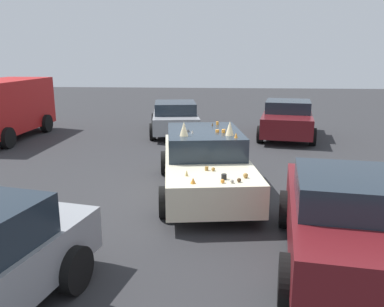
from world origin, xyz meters
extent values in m
plane|color=#2D2D30|center=(0.00, 0.00, 0.00)|extent=(60.00, 60.00, 0.00)
cube|color=beige|center=(0.00, 0.00, 0.58)|extent=(4.87, 2.43, 0.63)
cube|color=#1E2833|center=(0.27, 0.04, 1.14)|extent=(2.47, 1.95, 0.50)
cylinder|color=black|center=(-1.31, -1.11, 0.31)|extent=(0.64, 0.30, 0.62)
cylinder|color=black|center=(-1.56, 0.72, 0.31)|extent=(0.64, 0.30, 0.62)
cylinder|color=black|center=(1.56, -0.72, 0.31)|extent=(0.64, 0.30, 0.62)
cylinder|color=black|center=(1.31, 1.11, 0.31)|extent=(0.64, 0.30, 0.62)
ellipsoid|color=black|center=(1.84, 1.17, 0.67)|extent=(0.19, 0.05, 0.14)
ellipsoid|color=black|center=(-0.72, 0.81, 0.69)|extent=(0.17, 0.04, 0.09)
ellipsoid|color=black|center=(2.02, -0.63, 0.68)|extent=(0.17, 0.04, 0.11)
ellipsoid|color=black|center=(1.94, -0.65, 0.55)|extent=(0.13, 0.04, 0.14)
ellipsoid|color=black|center=(-1.85, 0.66, 0.52)|extent=(0.19, 0.05, 0.15)
ellipsoid|color=black|center=(1.16, 1.08, 0.49)|extent=(0.10, 0.03, 0.11)
ellipsoid|color=black|center=(-0.90, 0.79, 0.51)|extent=(0.18, 0.04, 0.12)
ellipsoid|color=black|center=(-1.41, 0.72, 0.48)|extent=(0.17, 0.04, 0.16)
ellipsoid|color=black|center=(-0.95, -1.05, 0.56)|extent=(0.11, 0.03, 0.12)
sphere|color=#A87A38|center=(-1.32, -0.21, 0.93)|extent=(0.07, 0.07, 0.07)
sphere|color=gray|center=(-2.05, -0.56, 0.92)|extent=(0.07, 0.07, 0.07)
sphere|color=orange|center=(-2.07, -0.39, 0.93)|extent=(0.07, 0.07, 0.07)
cone|color=orange|center=(-2.13, 0.12, 0.94)|extent=(0.12, 0.12, 0.11)
cylinder|color=black|center=(-1.84, -0.42, 0.94)|extent=(0.13, 0.13, 0.10)
cone|color=tan|center=(-1.67, -0.43, 0.93)|extent=(0.09, 0.09, 0.07)
cone|color=tan|center=(-1.69, 0.27, 0.95)|extent=(0.09, 0.09, 0.11)
cylinder|color=#A87A38|center=(-1.31, -0.08, 0.93)|extent=(0.10, 0.10, 0.08)
sphere|color=#A87A38|center=(-1.73, -0.81, 0.94)|extent=(0.09, 0.09, 0.09)
sphere|color=#51381E|center=(-1.99, -0.69, 0.93)|extent=(0.08, 0.08, 0.08)
cone|color=#51381E|center=(0.91, -0.14, 1.43)|extent=(0.05, 0.05, 0.08)
cone|color=black|center=(0.07, 0.40, 1.42)|extent=(0.11, 0.11, 0.06)
cone|color=gray|center=(-0.10, 0.29, 1.43)|extent=(0.07, 0.07, 0.07)
cone|color=orange|center=(-0.54, -0.67, 1.45)|extent=(0.10, 0.10, 0.11)
cylinder|color=orange|center=(0.07, -0.27, 1.42)|extent=(0.09, 0.09, 0.06)
cylinder|color=orange|center=(-0.01, -0.41, 1.43)|extent=(0.12, 0.12, 0.08)
cylinder|color=orange|center=(1.05, -0.26, 1.43)|extent=(0.08, 0.08, 0.08)
cone|color=beige|center=(-0.27, -0.54, 1.55)|extent=(0.19, 0.19, 0.31)
cone|color=beige|center=(-0.41, 0.44, 1.55)|extent=(0.19, 0.19, 0.31)
cube|color=#B21919|center=(5.37, 7.84, 1.25)|extent=(4.96, 2.04, 1.88)
cube|color=#1E2833|center=(7.09, 7.81, 1.62)|extent=(0.15, 1.72, 0.68)
cylinder|color=black|center=(6.87, 8.81, 0.36)|extent=(0.72, 0.25, 0.72)
cylinder|color=black|center=(6.83, 6.81, 0.36)|extent=(0.72, 0.25, 0.72)
cylinder|color=black|center=(3.88, 6.86, 0.36)|extent=(0.72, 0.25, 0.72)
cube|color=#5B1419|center=(-3.13, -2.30, 0.64)|extent=(4.13, 2.33, 0.72)
cube|color=#1E2833|center=(-3.30, -2.27, 1.23)|extent=(1.87, 1.87, 0.46)
cylinder|color=black|center=(-1.80, -1.56, 0.33)|extent=(0.69, 0.31, 0.67)
cylinder|color=black|center=(-4.20, -1.22, 0.33)|extent=(0.69, 0.31, 0.67)
cylinder|color=black|center=(-4.13, 1.55, 0.32)|extent=(0.67, 0.35, 0.64)
cube|color=gray|center=(6.99, 1.51, 0.57)|extent=(4.36, 2.27, 0.60)
cube|color=#1E2833|center=(6.61, 1.46, 1.09)|extent=(2.05, 1.80, 0.44)
cylinder|color=black|center=(8.15, 2.55, 0.31)|extent=(0.65, 0.31, 0.63)
cylinder|color=black|center=(8.40, 0.84, 0.31)|extent=(0.65, 0.31, 0.63)
cylinder|color=black|center=(5.59, 2.19, 0.31)|extent=(0.65, 0.31, 0.63)
cylinder|color=black|center=(5.84, 0.47, 0.31)|extent=(0.65, 0.31, 0.63)
cube|color=#5B1419|center=(6.49, -2.87, 0.61)|extent=(4.25, 2.43, 0.70)
cube|color=#1E2833|center=(6.62, -2.89, 1.18)|extent=(1.97, 1.90, 0.43)
cylinder|color=black|center=(5.11, -3.56, 0.31)|extent=(0.65, 0.32, 0.62)
cylinder|color=black|center=(5.42, -1.76, 0.31)|extent=(0.65, 0.32, 0.62)
cylinder|color=black|center=(7.56, -3.98, 0.31)|extent=(0.65, 0.32, 0.62)
cylinder|color=black|center=(7.87, -2.18, 0.31)|extent=(0.65, 0.32, 0.62)
camera|label=1|loc=(-8.71, -0.35, 3.08)|focal=36.97mm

